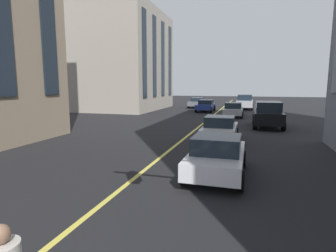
{
  "coord_description": "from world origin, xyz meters",
  "views": [
    {
      "loc": [
        -0.11,
        -3.59,
        3.07
      ],
      "look_at": [
        11.33,
        -0.16,
        1.29
      ],
      "focal_mm": 29.3,
      "sensor_mm": 36.0,
      "label": 1
    }
  ],
  "objects_px": {
    "car_black_near": "(268,114)",
    "car_silver_far": "(245,102)",
    "car_blue_parked_b": "(206,105)",
    "car_silver_trailing": "(233,110)",
    "car_grey_parked_a": "(197,102)",
    "car_white_oncoming": "(217,155)",
    "car_white_mid": "(220,129)"
  },
  "relations": [
    {
      "from": "car_black_near",
      "to": "car_silver_far",
      "type": "xyz_separation_m",
      "value": [
        15.22,
        1.97,
        0.0
      ]
    },
    {
      "from": "car_black_near",
      "to": "car_silver_far",
      "type": "distance_m",
      "value": 15.35
    },
    {
      "from": "car_blue_parked_b",
      "to": "car_silver_trailing",
      "type": "xyz_separation_m",
      "value": [
        -4.9,
        -3.5,
        -0.0
      ]
    },
    {
      "from": "car_silver_far",
      "to": "car_silver_trailing",
      "type": "bearing_deg",
      "value": 174.49
    },
    {
      "from": "car_grey_parked_a",
      "to": "car_silver_trailing",
      "type": "xyz_separation_m",
      "value": [
        -10.2,
        -5.52,
        -0.0
      ]
    },
    {
      "from": "car_silver_far",
      "to": "car_white_oncoming",
      "type": "bearing_deg",
      "value": 179.28
    },
    {
      "from": "car_grey_parked_a",
      "to": "car_white_mid",
      "type": "bearing_deg",
      "value": -166.22
    },
    {
      "from": "car_blue_parked_b",
      "to": "car_white_oncoming",
      "type": "relative_size",
      "value": 1.13
    },
    {
      "from": "car_white_oncoming",
      "to": "car_grey_parked_a",
      "type": "distance_m",
      "value": 29.16
    },
    {
      "from": "car_blue_parked_b",
      "to": "car_silver_trailing",
      "type": "distance_m",
      "value": 6.02
    },
    {
      "from": "car_blue_parked_b",
      "to": "car_grey_parked_a",
      "type": "xyz_separation_m",
      "value": [
        5.29,
        2.03,
        0.0
      ]
    },
    {
      "from": "car_blue_parked_b",
      "to": "car_black_near",
      "type": "xyz_separation_m",
      "value": [
        -10.97,
        -6.35,
        0.27
      ]
    },
    {
      "from": "car_blue_parked_b",
      "to": "car_black_near",
      "type": "bearing_deg",
      "value": -149.92
    },
    {
      "from": "car_silver_trailing",
      "to": "car_white_oncoming",
      "type": "bearing_deg",
      "value": -178.31
    },
    {
      "from": "car_black_near",
      "to": "car_white_mid",
      "type": "bearing_deg",
      "value": 155.64
    },
    {
      "from": "car_black_near",
      "to": "car_silver_trailing",
      "type": "relative_size",
      "value": 1.21
    },
    {
      "from": "car_white_oncoming",
      "to": "car_silver_trailing",
      "type": "xyz_separation_m",
      "value": [
        18.32,
        0.54,
        0.0
      ]
    },
    {
      "from": "car_silver_trailing",
      "to": "car_blue_parked_b",
      "type": "bearing_deg",
      "value": 35.49
    },
    {
      "from": "car_white_oncoming",
      "to": "car_white_mid",
      "type": "bearing_deg",
      "value": 5.1
    },
    {
      "from": "car_blue_parked_b",
      "to": "car_white_oncoming",
      "type": "xyz_separation_m",
      "value": [
        -23.22,
        -4.03,
        -0.0
      ]
    },
    {
      "from": "car_white_oncoming",
      "to": "car_grey_parked_a",
      "type": "relative_size",
      "value": 0.89
    },
    {
      "from": "car_white_mid",
      "to": "car_grey_parked_a",
      "type": "relative_size",
      "value": 0.89
    },
    {
      "from": "car_black_near",
      "to": "car_silver_trailing",
      "type": "xyz_separation_m",
      "value": [
        6.07,
        2.86,
        -0.27
      ]
    },
    {
      "from": "car_white_mid",
      "to": "car_grey_parked_a",
      "type": "distance_m",
      "value": 23.22
    },
    {
      "from": "car_silver_trailing",
      "to": "car_silver_far",
      "type": "xyz_separation_m",
      "value": [
        9.16,
        -0.88,
        0.27
      ]
    },
    {
      "from": "car_blue_parked_b",
      "to": "car_white_oncoming",
      "type": "height_order",
      "value": "car_white_oncoming"
    },
    {
      "from": "car_blue_parked_b",
      "to": "car_white_oncoming",
      "type": "distance_m",
      "value": 23.57
    },
    {
      "from": "car_white_oncoming",
      "to": "car_grey_parked_a",
      "type": "xyz_separation_m",
      "value": [
        28.52,
        6.06,
        0.0
      ]
    },
    {
      "from": "car_white_mid",
      "to": "car_silver_trailing",
      "type": "xyz_separation_m",
      "value": [
        12.36,
        0.01,
        0.0
      ]
    },
    {
      "from": "car_blue_parked_b",
      "to": "car_white_mid",
      "type": "height_order",
      "value": "car_white_mid"
    },
    {
      "from": "car_black_near",
      "to": "car_silver_far",
      "type": "height_order",
      "value": "same"
    },
    {
      "from": "car_blue_parked_b",
      "to": "car_silver_trailing",
      "type": "bearing_deg",
      "value": -144.51
    }
  ]
}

